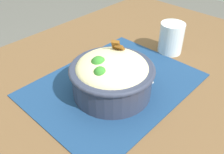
# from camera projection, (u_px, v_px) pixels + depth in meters

# --- Properties ---
(table) EXTENTS (1.30, 0.80, 0.72)m
(table) POSITION_uv_depth(u_px,v_px,m) (107.00, 99.00, 0.74)
(table) COLOR brown
(table) RESTS_ON ground_plane
(placemat) EXTENTS (0.45, 0.35, 0.00)m
(placemat) POSITION_uv_depth(u_px,v_px,m) (113.00, 85.00, 0.68)
(placemat) COLOR navy
(placemat) RESTS_ON table
(bowl) EXTENTS (0.24, 0.24, 0.13)m
(bowl) POSITION_uv_depth(u_px,v_px,m) (112.00, 75.00, 0.62)
(bowl) COLOR #2D3347
(bowl) RESTS_ON placemat
(fork) EXTENTS (0.03, 0.13, 0.00)m
(fork) POSITION_uv_depth(u_px,v_px,m) (135.00, 71.00, 0.73)
(fork) COLOR #B7B7B7
(fork) RESTS_ON placemat
(drinking_glass) EXTENTS (0.08, 0.08, 0.10)m
(drinking_glass) POSITION_uv_depth(u_px,v_px,m) (171.00, 40.00, 0.81)
(drinking_glass) COLOR silver
(drinking_glass) RESTS_ON table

